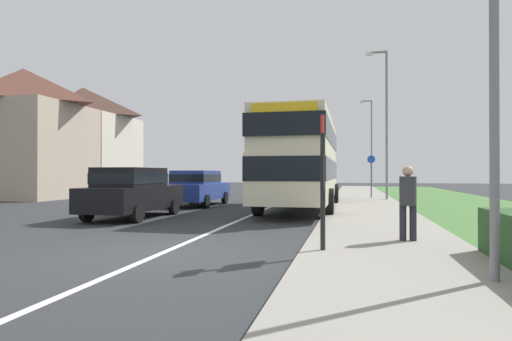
# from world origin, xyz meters

# --- Properties ---
(ground_plane) EXTENTS (120.00, 120.00, 0.00)m
(ground_plane) POSITION_xyz_m (0.00, 0.00, 0.00)
(ground_plane) COLOR #2D3033
(lane_marking_centre) EXTENTS (0.14, 60.00, 0.01)m
(lane_marking_centre) POSITION_xyz_m (0.00, 8.00, 0.00)
(lane_marking_centre) COLOR silver
(lane_marking_centre) RESTS_ON ground_plane
(pavement_near_side) EXTENTS (3.20, 68.00, 0.12)m
(pavement_near_side) POSITION_xyz_m (4.20, 6.00, 0.06)
(pavement_near_side) COLOR gray
(pavement_near_side) RESTS_ON ground_plane
(double_decker_bus) EXTENTS (2.80, 9.91, 3.70)m
(double_decker_bus) POSITION_xyz_m (1.54, 10.14, 2.14)
(double_decker_bus) COLOR beige
(double_decker_bus) RESTS_ON ground_plane
(parked_car_black) EXTENTS (1.93, 4.43, 1.70)m
(parked_car_black) POSITION_xyz_m (-3.69, 5.74, 0.93)
(parked_car_black) COLOR black
(parked_car_black) RESTS_ON ground_plane
(parked_car_blue) EXTENTS (1.97, 4.56, 1.63)m
(parked_car_blue) POSITION_xyz_m (-3.48, 11.41, 0.90)
(parked_car_blue) COLOR navy
(parked_car_blue) RESTS_ON ground_plane
(pedestrian_at_stop) EXTENTS (0.34, 0.34, 1.67)m
(pedestrian_at_stop) POSITION_xyz_m (4.66, 1.89, 0.98)
(pedestrian_at_stop) COLOR #23232D
(pedestrian_at_stop) RESTS_ON ground_plane
(bus_stop_sign) EXTENTS (0.09, 0.52, 2.60)m
(bus_stop_sign) POSITION_xyz_m (3.00, 0.44, 1.54)
(bus_stop_sign) COLOR black
(bus_stop_sign) RESTS_ON ground_plane
(cycle_route_sign) EXTENTS (0.44, 0.08, 2.52)m
(cycle_route_sign) POSITION_xyz_m (4.66, 17.59, 1.43)
(cycle_route_sign) COLOR slate
(cycle_route_sign) RESTS_ON ground_plane
(street_lamp_mid) EXTENTS (1.14, 0.20, 8.04)m
(street_lamp_mid) POSITION_xyz_m (5.29, 16.25, 4.58)
(street_lamp_mid) COLOR slate
(street_lamp_mid) RESTS_ON ground_plane
(street_lamp_far) EXTENTS (1.14, 0.20, 8.37)m
(street_lamp_far) POSITION_xyz_m (5.37, 34.11, 4.75)
(street_lamp_far) COLOR slate
(street_lamp_far) RESTS_ON ground_plane
(house_terrace_far_side) EXTENTS (6.84, 11.73, 7.89)m
(house_terrace_far_side) POSITION_xyz_m (-15.96, 17.78, 3.95)
(house_terrace_far_side) COLOR tan
(house_terrace_far_side) RESTS_ON ground_plane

